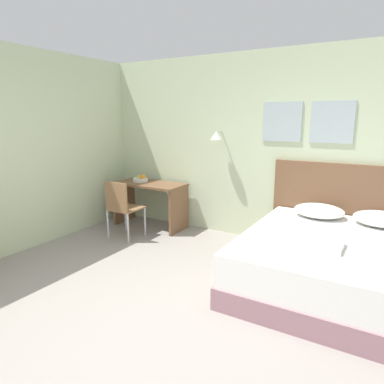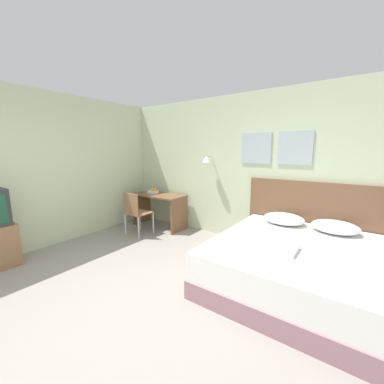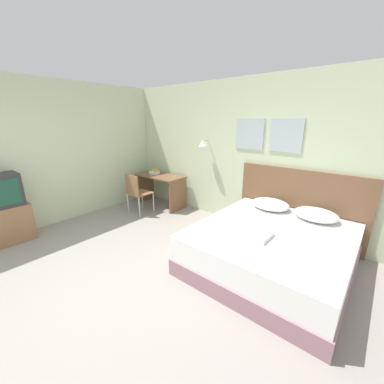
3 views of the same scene
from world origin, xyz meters
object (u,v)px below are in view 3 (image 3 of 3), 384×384
object	(u,v)px
pillow_right	(316,215)
headboard	(298,206)
fruit_bowl	(155,172)
tv_stand	(10,224)
folded_towel_near_foot	(256,234)
desk_chair	(136,191)
television	(2,190)
pillow_left	(270,204)
desk	(160,184)
bed	(271,249)

from	to	relation	value
pillow_right	headboard	bearing A→B (deg)	137.12
headboard	pillow_right	xyz separation A→B (m)	(0.34, -0.32, 0.03)
fruit_bowl	tv_stand	bearing A→B (deg)	-98.49
folded_towel_near_foot	fruit_bowl	world-z (taller)	fruit_bowl
headboard	pillow_right	bearing A→B (deg)	-42.88
desk_chair	television	size ratio (longest dim) A/B	1.66
fruit_bowl	tv_stand	size ratio (longest dim) A/B	0.41
headboard	desk_chair	size ratio (longest dim) A/B	2.32
headboard	desk_chair	world-z (taller)	headboard
tv_stand	television	size ratio (longest dim) A/B	1.19
pillow_left	television	world-z (taller)	television
pillow_right	television	xyz separation A→B (m)	(-3.90, -2.77, 0.25)
desk	tv_stand	distance (m)	2.84
headboard	fruit_bowl	bearing A→B (deg)	-174.58
desk_chair	fruit_bowl	size ratio (longest dim) A/B	3.42
desk_chair	bed	bearing A→B (deg)	-0.82
pillow_right	fruit_bowl	distance (m)	3.49
fruit_bowl	pillow_right	bearing A→B (deg)	-0.26
desk	tv_stand	world-z (taller)	desk
headboard	tv_stand	size ratio (longest dim) A/B	3.23
folded_towel_near_foot	television	world-z (taller)	television
television	fruit_bowl	bearing A→B (deg)	81.57
pillow_right	tv_stand	world-z (taller)	pillow_right
pillow_right	television	distance (m)	4.79
headboard	television	world-z (taller)	headboard
headboard	folded_towel_near_foot	size ratio (longest dim) A/B	5.93
desk	desk_chair	bearing A→B (deg)	-90.00
fruit_bowl	television	size ratio (longest dim) A/B	0.48
folded_towel_near_foot	tv_stand	xyz separation A→B (m)	(-3.47, -1.74, -0.27)
folded_towel_near_foot	desk_chair	size ratio (longest dim) A/B	0.39
bed	pillow_right	distance (m)	0.88
bed	desk	xyz separation A→B (m)	(-2.95, 0.72, 0.23)
headboard	desk	distance (m)	2.97
bed	headboard	xyz separation A→B (m)	(0.00, 1.04, 0.32)
headboard	desk_chair	bearing A→B (deg)	-161.35
bed	tv_stand	xyz separation A→B (m)	(-3.57, -2.05, 0.04)
bed	television	xyz separation A→B (m)	(-3.56, -2.05, 0.61)
tv_stand	television	xyz separation A→B (m)	(0.00, 0.00, 0.57)
pillow_right	television	world-z (taller)	television
pillow_left	fruit_bowl	world-z (taller)	fruit_bowl
desk_chair	fruit_bowl	xyz separation A→B (m)	(-0.20, 0.70, 0.26)
pillow_right	desk	xyz separation A→B (m)	(-3.29, -0.00, -0.12)
pillow_right	fruit_bowl	xyz separation A→B (m)	(-3.49, 0.02, 0.13)
desk	television	bearing A→B (deg)	-102.44
pillow_right	tv_stand	xyz separation A→B (m)	(-3.91, -2.77, -0.32)
pillow_left	folded_towel_near_foot	bearing A→B (deg)	-76.71
pillow_right	folded_towel_near_foot	world-z (taller)	pillow_right
headboard	television	distance (m)	4.72
bed	fruit_bowl	size ratio (longest dim) A/B	8.01
pillow_right	television	bearing A→B (deg)	-144.65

